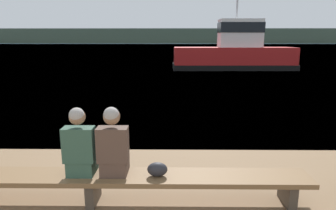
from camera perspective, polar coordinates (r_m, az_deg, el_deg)
The scene contains 7 objects.
water_surface at distance 126.00m, azimuth 0.35°, elevation 11.35°, with size 240.00×240.00×0.00m, color #5684A3.
far_shoreline at distance 189.49m, azimuth 0.46°, elevation 13.02°, with size 600.00×12.00×8.73m, color #384233.
bench_main at distance 4.48m, azimuth -14.16°, elevation -13.67°, with size 6.11×0.53×0.42m.
person_left at distance 4.34m, azimuth -16.45°, elevation -7.50°, with size 0.42×0.41×0.98m.
person_right at distance 4.22m, azimuth -10.40°, elevation -7.58°, with size 0.42×0.41×0.99m.
shopping_bag at distance 4.24m, azimuth -2.04°, elevation -12.15°, with size 0.28×0.18×0.20m.
tugboat_red at distance 24.09m, azimuth 12.55°, elevation 9.51°, with size 9.38×3.04×6.26m.
Camera 1 is at (0.72, -0.61, 2.28)m, focal length 32.00 mm.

